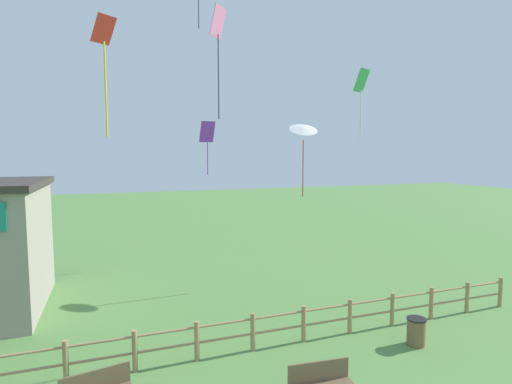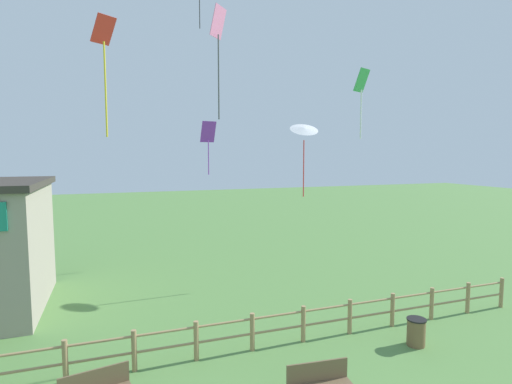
% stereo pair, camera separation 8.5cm
% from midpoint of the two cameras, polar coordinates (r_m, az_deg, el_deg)
% --- Properties ---
extents(wooden_fence, '(18.47, 0.14, 1.13)m').
position_cam_midpoint_polar(wooden_fence, '(12.68, 3.07, -18.52)').
color(wooden_fence, '#9E7F56').
rests_on(wooden_fence, ground_plane).
extents(park_bench_near_fence, '(1.55, 0.54, 0.95)m').
position_cam_midpoint_polar(park_bench_near_fence, '(10.37, 8.91, -25.25)').
color(park_bench_near_fence, brown).
rests_on(park_bench_near_fence, ground_plane).
extents(trash_bin, '(0.58, 0.58, 0.83)m').
position_cam_midpoint_polar(trash_bin, '(13.69, 21.73, -18.03)').
color(trash_bin, brown).
rests_on(trash_bin, ground_plane).
extents(kite_pink_diamond, '(0.70, 0.72, 3.76)m').
position_cam_midpoint_polar(kite_pink_diamond, '(14.60, -5.60, 20.81)').
color(kite_pink_diamond, pink).
extents(kite_green_diamond, '(0.61, 0.49, 2.22)m').
position_cam_midpoint_polar(kite_green_diamond, '(13.72, 14.64, 13.71)').
color(kite_green_diamond, green).
extents(kite_red_diamond, '(0.72, 0.68, 3.24)m').
position_cam_midpoint_polar(kite_red_diamond, '(12.24, -21.02, 17.83)').
color(kite_red_diamond, red).
extents(kite_white_delta, '(1.49, 1.42, 3.40)m').
position_cam_midpoint_polar(kite_white_delta, '(18.23, 6.65, 8.76)').
color(kite_white_delta, white).
extents(kite_purple_streamer, '(0.88, 0.53, 2.84)m').
position_cam_midpoint_polar(kite_purple_streamer, '(21.64, -7.08, 7.82)').
color(kite_purple_streamer, purple).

